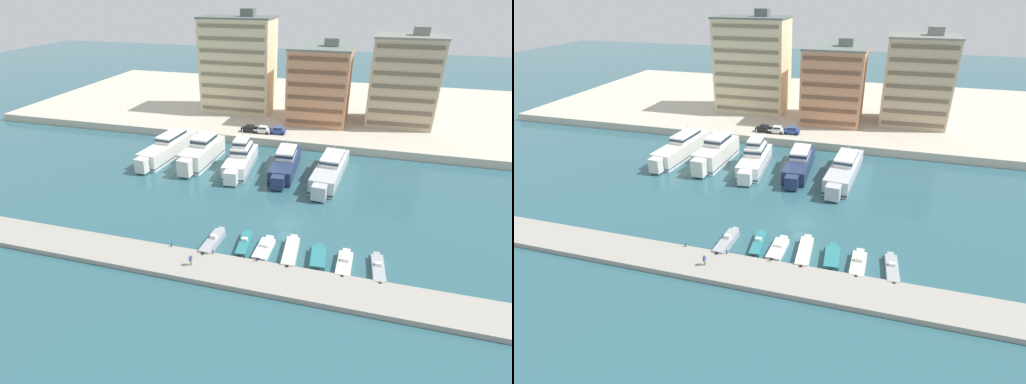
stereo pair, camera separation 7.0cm
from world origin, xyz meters
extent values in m
plane|color=#2D5B66|center=(0.00, 0.00, 0.00)|extent=(400.00, 400.00, 0.00)
cube|color=beige|center=(0.00, 68.28, 0.95)|extent=(180.00, 70.00, 1.91)
cube|color=#9E998E|center=(0.00, -14.90, 0.39)|extent=(120.00, 6.19, 0.78)
cube|color=silver|center=(-31.83, 21.62, 1.74)|extent=(6.12, 19.08, 3.48)
cube|color=silver|center=(-32.79, 11.30, 1.83)|extent=(2.62, 2.42, 2.96)
cube|color=#334C7F|center=(-31.83, 21.62, 0.61)|extent=(6.18, 19.27, 0.24)
cube|color=white|center=(-31.70, 23.02, 4.22)|extent=(4.15, 8.16, 1.48)
cube|color=#233342|center=(-31.70, 23.02, 4.37)|extent=(4.20, 8.24, 0.53)
cylinder|color=silver|center=(-31.59, 24.20, 5.86)|extent=(0.16, 0.16, 1.80)
cube|color=silver|center=(-30.92, 31.41, 0.96)|extent=(3.81, 1.24, 0.20)
cube|color=silver|center=(-23.03, 20.15, 2.01)|extent=(5.55, 14.40, 4.03)
cube|color=silver|center=(-23.47, 12.00, 2.11)|extent=(2.76, 2.54, 3.42)
cube|color=#334C7F|center=(-23.03, 20.15, 0.70)|extent=(5.60, 14.54, 0.24)
cube|color=white|center=(-22.97, 21.21, 4.91)|extent=(4.05, 6.14, 1.77)
cube|color=#233342|center=(-22.97, 21.21, 5.09)|extent=(4.11, 6.20, 0.64)
cylinder|color=silver|center=(-22.93, 22.10, 6.69)|extent=(0.16, 0.16, 1.80)
cube|color=silver|center=(-22.63, 27.67, 1.11)|extent=(4.12, 1.12, 0.20)
cube|color=white|center=(-13.97, 19.16, 1.53)|extent=(5.62, 14.59, 3.06)
cube|color=white|center=(-13.39, 10.99, 1.61)|extent=(2.70, 2.49, 2.60)
cube|color=#192347|center=(-13.97, 19.16, 0.54)|extent=(5.68, 14.73, 0.24)
cube|color=white|center=(-14.04, 20.23, 3.95)|extent=(4.02, 6.24, 1.79)
cube|color=#233342|center=(-14.04, 20.23, 4.13)|extent=(4.08, 6.31, 0.64)
cube|color=white|center=(-14.04, 20.23, 5.56)|extent=(3.14, 4.87, 1.42)
cube|color=#233342|center=(-14.04, 20.23, 5.70)|extent=(3.18, 4.92, 0.51)
cylinder|color=silver|center=(-14.11, 21.13, 7.17)|extent=(0.16, 0.16, 1.80)
cube|color=white|center=(-14.50, 26.74, 0.84)|extent=(3.99, 1.17, 0.20)
cube|color=navy|center=(-4.61, 20.39, 1.47)|extent=(5.18, 15.83, 2.94)
cube|color=navy|center=(-4.24, 11.55, 1.54)|extent=(2.59, 2.37, 2.50)
cube|color=#192347|center=(-4.61, 20.39, 0.51)|extent=(5.24, 15.99, 0.24)
cube|color=white|center=(-4.65, 21.56, 3.73)|extent=(3.81, 6.72, 1.57)
cube|color=#233342|center=(-4.65, 21.56, 3.88)|extent=(3.86, 6.78, 0.57)
cylinder|color=silver|center=(-4.70, 22.54, 5.41)|extent=(0.16, 0.16, 1.80)
cube|color=navy|center=(-4.95, 28.66, 0.81)|extent=(3.89, 1.06, 0.20)
cube|color=silver|center=(4.81, 19.22, 1.59)|extent=(6.33, 18.03, 3.17)
cube|color=silver|center=(3.93, 9.35, 1.67)|extent=(2.83, 2.61, 2.70)
cube|color=black|center=(4.81, 19.22, 0.56)|extent=(6.39, 18.21, 0.24)
cube|color=white|center=(4.93, 20.54, 3.90)|extent=(4.37, 7.73, 1.46)
cube|color=#233342|center=(4.93, 20.54, 4.05)|extent=(4.42, 7.80, 0.52)
cylinder|color=silver|center=(5.03, 21.65, 5.53)|extent=(0.16, 0.16, 1.80)
cube|color=silver|center=(5.64, 28.47, 0.87)|extent=(4.12, 1.26, 0.20)
cube|color=#9EA3A8|center=(-9.47, -9.23, 0.55)|extent=(1.98, 6.38, 1.09)
cube|color=#9EA3A8|center=(-9.30, -5.75, 0.55)|extent=(0.95, 0.80, 0.93)
cube|color=silver|center=(-9.45, -8.76, 1.36)|extent=(0.95, 0.65, 0.53)
cube|color=#283847|center=(-9.43, -8.48, 1.44)|extent=(0.84, 0.12, 0.32)
cube|color=black|center=(-9.64, -12.55, 0.70)|extent=(0.37, 0.30, 0.60)
cube|color=teal|center=(-4.83, -8.21, 0.42)|extent=(2.10, 6.03, 0.83)
cube|color=teal|center=(-5.14, -4.96, 0.42)|extent=(0.91, 0.77, 0.71)
cube|color=silver|center=(-4.87, -7.77, 1.05)|extent=(0.90, 0.68, 0.43)
cube|color=#283847|center=(-4.90, -7.49, 1.11)|extent=(0.78, 0.15, 0.26)
cube|color=black|center=(-4.54, -11.33, 0.57)|extent=(0.38, 0.31, 0.60)
cube|color=white|center=(-1.68, -8.66, 0.36)|extent=(2.36, 5.30, 0.72)
cube|color=white|center=(-1.54, -5.63, 0.36)|extent=(1.21, 1.01, 0.61)
cube|color=silver|center=(-1.66, -8.27, 0.91)|extent=(1.19, 0.65, 0.40)
cube|color=#283847|center=(-1.65, -7.99, 0.97)|extent=(1.06, 0.13, 0.24)
cube|color=black|center=(-1.81, -11.44, 0.51)|extent=(0.37, 0.30, 0.60)
cube|color=beige|center=(2.27, -8.55, 0.50)|extent=(2.30, 6.95, 1.00)
cube|color=beige|center=(2.05, -4.75, 0.50)|extent=(1.09, 0.91, 0.85)
cube|color=black|center=(2.49, -12.15, 0.65)|extent=(0.38, 0.30, 0.60)
cube|color=teal|center=(6.28, -8.86, 0.49)|extent=(2.40, 5.09, 0.98)
cube|color=teal|center=(6.09, -5.97, 0.49)|extent=(1.20, 1.01, 0.84)
cube|color=black|center=(6.45, -11.51, 0.64)|extent=(0.38, 0.30, 0.60)
cube|color=beige|center=(9.94, -9.25, 0.43)|extent=(2.15, 5.51, 0.86)
cube|color=beige|center=(10.02, -6.11, 0.43)|extent=(1.13, 0.93, 0.73)
cube|color=silver|center=(9.95, -8.84, 1.09)|extent=(1.12, 0.63, 0.47)
cube|color=#283847|center=(9.96, -8.56, 1.16)|extent=(1.01, 0.10, 0.28)
cube|color=black|center=(9.87, -12.16, 0.58)|extent=(0.37, 0.29, 0.60)
cube|color=#9EA3A8|center=(14.46, -9.03, 0.42)|extent=(2.07, 6.14, 0.84)
cube|color=#9EA3A8|center=(14.22, -5.70, 0.42)|extent=(0.95, 0.80, 0.72)
cube|color=silver|center=(14.42, -8.58, 1.04)|extent=(0.94, 0.66, 0.41)
cube|color=#283847|center=(14.40, -8.30, 1.11)|extent=(0.82, 0.14, 0.24)
cube|color=black|center=(14.69, -12.22, 0.57)|extent=(0.38, 0.31, 0.60)
cube|color=black|center=(-17.30, 37.18, 2.63)|extent=(4.10, 1.71, 0.80)
cube|color=black|center=(-17.15, 37.17, 3.37)|extent=(2.10, 1.57, 0.68)
cube|color=#1E2833|center=(-17.15, 37.17, 3.37)|extent=(2.06, 1.58, 0.37)
cylinder|color=black|center=(-18.65, 36.33, 2.23)|extent=(0.64, 0.22, 0.64)
cylinder|color=black|center=(-18.65, 38.03, 2.23)|extent=(0.64, 0.22, 0.64)
cylinder|color=black|center=(-15.95, 36.32, 2.23)|extent=(0.64, 0.22, 0.64)
cylinder|color=black|center=(-15.95, 38.02, 2.23)|extent=(0.64, 0.22, 0.64)
cube|color=white|center=(-13.96, 37.12, 2.63)|extent=(4.13, 1.78, 0.80)
cube|color=white|center=(-13.81, 37.12, 3.37)|extent=(2.13, 1.60, 0.68)
cube|color=#1E2833|center=(-13.81, 37.12, 3.37)|extent=(2.09, 1.61, 0.37)
cylinder|color=black|center=(-15.33, 36.30, 2.23)|extent=(0.64, 0.23, 0.64)
cylinder|color=black|center=(-15.30, 38.00, 2.23)|extent=(0.64, 0.23, 0.64)
cylinder|color=black|center=(-12.63, 36.24, 2.23)|extent=(0.64, 0.23, 0.64)
cylinder|color=black|center=(-12.60, 37.94, 2.23)|extent=(0.64, 0.23, 0.64)
cube|color=#28428E|center=(-10.22, 37.55, 2.63)|extent=(4.15, 1.81, 0.80)
cube|color=#28428E|center=(-10.07, 37.55, 3.37)|extent=(2.14, 1.62, 0.68)
cube|color=#1E2833|center=(-10.07, 37.55, 3.37)|extent=(2.10, 1.63, 0.37)
cylinder|color=black|center=(-11.54, 36.66, 2.23)|extent=(0.65, 0.24, 0.64)
cylinder|color=black|center=(-11.59, 38.36, 2.23)|extent=(0.65, 0.24, 0.64)
cylinder|color=black|center=(-8.84, 36.74, 2.23)|extent=(0.65, 0.24, 0.64)
cylinder|color=black|center=(-8.89, 38.44, 2.23)|extent=(0.65, 0.24, 0.64)
cube|color=beige|center=(-26.20, 56.69, 14.42)|extent=(19.79, 12.05, 25.02)
cube|color=#7E7359|center=(-26.20, 50.57, 3.47)|extent=(18.21, 0.24, 0.90)
cube|color=#7E7359|center=(-26.20, 50.57, 6.60)|extent=(18.21, 0.24, 0.90)
cube|color=#7E7359|center=(-26.20, 50.57, 9.73)|extent=(18.21, 0.24, 0.90)
cube|color=#7E7359|center=(-26.20, 50.57, 12.85)|extent=(18.21, 0.24, 0.90)
cube|color=#7E7359|center=(-26.20, 50.57, 15.98)|extent=(18.21, 0.24, 0.90)
cube|color=#7E7359|center=(-26.20, 50.57, 19.11)|extent=(18.21, 0.24, 0.90)
cube|color=#7E7359|center=(-26.20, 50.57, 22.23)|extent=(18.21, 0.24, 0.90)
cube|color=#7E7359|center=(-26.20, 50.57, 25.36)|extent=(18.21, 0.24, 0.90)
cube|color=#56605B|center=(-26.20, 56.69, 27.12)|extent=(20.19, 12.29, 0.40)
cube|color=#56605B|center=(-23.24, 56.69, 28.32)|extent=(3.60, 3.20, 2.00)
cube|color=tan|center=(-2.26, 52.27, 11.32)|extent=(15.31, 15.95, 18.82)
cube|color=brown|center=(-2.26, 44.20, 3.48)|extent=(14.09, 0.24, 0.90)
cube|color=brown|center=(-2.26, 44.20, 6.61)|extent=(14.09, 0.24, 0.90)
cube|color=brown|center=(-2.26, 44.20, 9.75)|extent=(14.09, 0.24, 0.90)
cube|color=brown|center=(-2.26, 44.20, 12.89)|extent=(14.09, 0.24, 0.90)
cube|color=brown|center=(-2.26, 44.20, 16.02)|extent=(14.09, 0.24, 0.90)
cube|color=brown|center=(-2.26, 44.20, 19.16)|extent=(14.09, 0.24, 0.90)
cube|color=slate|center=(-2.26, 52.27, 20.93)|extent=(15.62, 16.26, 0.40)
cube|color=slate|center=(0.04, 52.27, 22.13)|extent=(3.60, 3.20, 2.00)
cube|color=#C6AD89|center=(18.50, 54.96, 12.76)|extent=(16.44, 12.79, 21.71)
cube|color=#6D5F4B|center=(18.50, 48.47, 3.46)|extent=(15.12, 0.24, 0.90)
cube|color=#6D5F4B|center=(18.50, 48.47, 6.56)|extent=(15.12, 0.24, 0.90)
cube|color=#6D5F4B|center=(18.50, 48.47, 9.66)|extent=(15.12, 0.24, 0.90)
cube|color=#6D5F4B|center=(18.50, 48.47, 12.76)|extent=(15.12, 0.24, 0.90)
cube|color=#6D5F4B|center=(18.50, 48.47, 15.86)|extent=(15.12, 0.24, 0.90)
cube|color=#6D5F4B|center=(18.50, 48.47, 18.96)|extent=(15.12, 0.24, 0.90)
cube|color=#6D5F4B|center=(18.50, 48.47, 22.07)|extent=(15.12, 0.24, 0.90)
cube|color=gray|center=(18.50, 54.96, 23.82)|extent=(16.77, 13.04, 0.40)
cube|color=gray|center=(20.97, 54.96, 25.02)|extent=(3.60, 3.20, 2.00)
cylinder|color=#7A6B56|center=(-10.23, -15.39, 1.18)|extent=(0.13, 0.13, 0.80)
cylinder|color=#7A6B56|center=(-10.19, -15.24, 1.18)|extent=(0.13, 0.13, 0.80)
cube|color=#2D4C99|center=(-10.21, -15.32, 1.89)|extent=(0.33, 0.48, 0.61)
cylinder|color=#2D4C99|center=(-10.28, -15.58, 1.84)|extent=(0.10, 0.10, 0.61)
cylinder|color=#2D4C99|center=(-10.14, -15.06, 1.84)|extent=(0.10, 0.10, 0.61)
sphere|color=#A87A5B|center=(-10.21, -15.32, 2.30)|extent=(0.22, 0.22, 0.22)
cylinder|color=#2D2D33|center=(-14.73, -12.06, 1.00)|extent=(0.18, 0.18, 0.45)
sphere|color=#2D2D33|center=(-14.73, -12.06, 1.29)|extent=(0.20, 0.20, 0.20)
cylinder|color=#2D2D33|center=(-8.28, -12.06, 1.00)|extent=(0.18, 0.18, 0.45)
sphere|color=#2D2D33|center=(-8.28, -12.06, 1.29)|extent=(0.20, 0.20, 0.20)
cylinder|color=#2D2D33|center=(-1.83, -12.06, 1.00)|extent=(0.18, 0.18, 0.45)
sphere|color=#2D2D33|center=(-1.83, -12.06, 1.29)|extent=(0.20, 0.20, 0.20)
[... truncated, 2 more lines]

